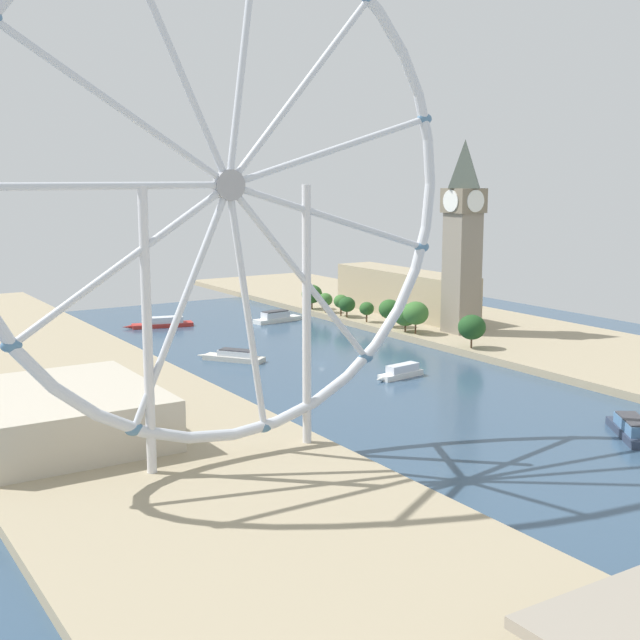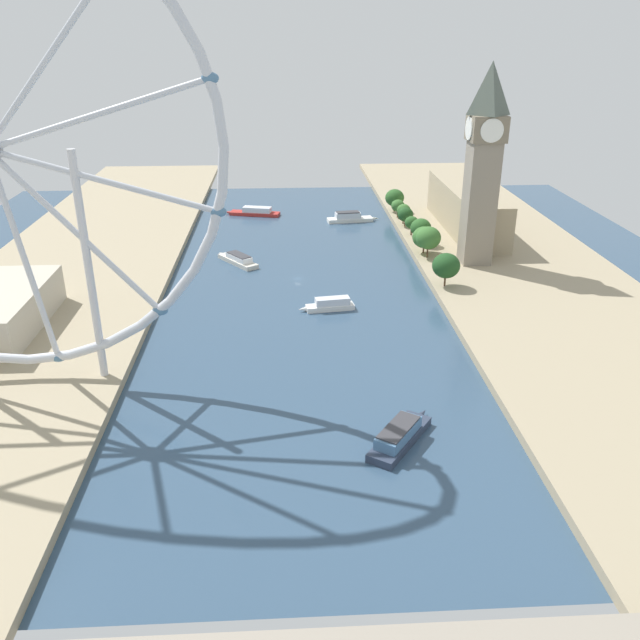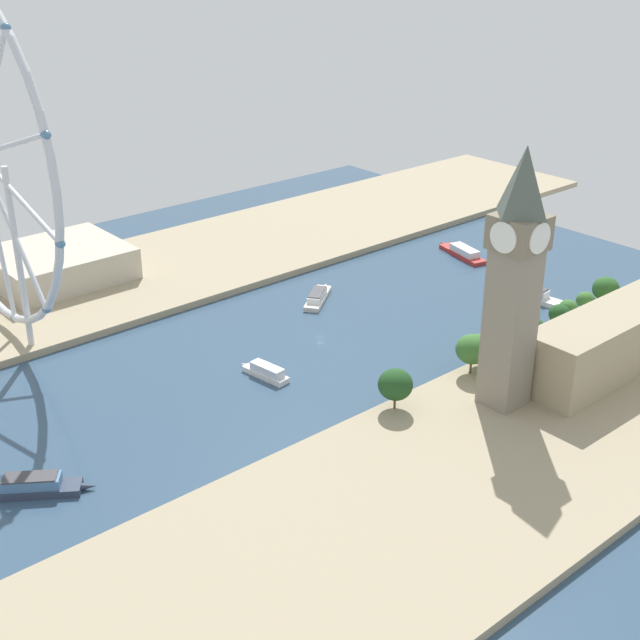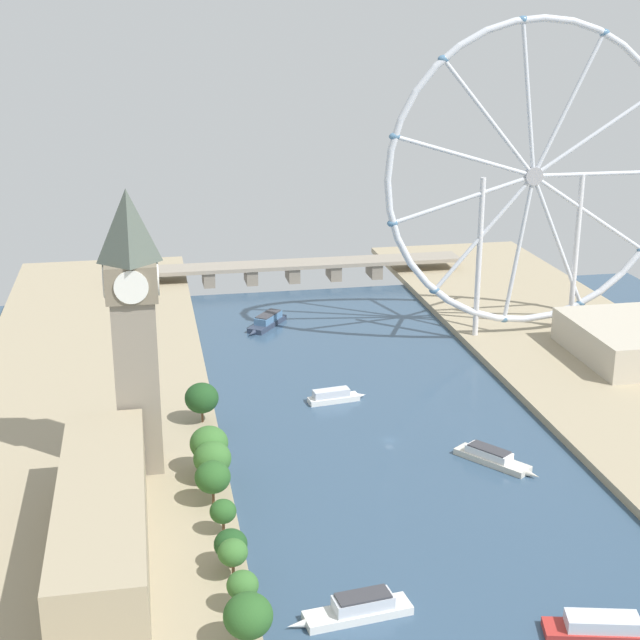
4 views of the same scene
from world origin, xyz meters
The scene contains 13 objects.
ground_plane centered at (0.00, 0.00, 0.00)m, with size 374.26×374.26×0.00m, color #334C66.
riverbank_left centered at (-102.13, 0.00, 1.50)m, with size 90.00×520.00×3.00m, color tan.
riverbank_right centered at (102.13, 0.00, 1.50)m, with size 90.00×520.00×3.00m, color tan.
clock_tower centered at (-83.04, -10.24, 48.80)m, with size 16.20×16.20×88.29m.
parliament_block centered at (-93.12, -65.43, 14.51)m, with size 22.00×94.37×23.03m, color tan.
tree_row_embankment centered at (-61.88, -40.29, 11.38)m, with size 13.44×137.76×15.05m.
ferris_wheel centered at (85.87, 92.41, 72.51)m, with size 132.00×3.20×135.57m.
riverside_hall centered at (119.62, 53.79, 10.03)m, with size 49.66×57.46×14.05m, color #BCB29E.
tour_boat_0 centered at (-24.36, 130.58, 2.45)m, with size 21.36×27.63×5.89m.
tour_boat_1 centered at (28.28, -23.00, 1.96)m, with size 21.40×27.06×4.89m.
tour_boat_2 centered at (-32.91, -95.23, 2.34)m, with size 31.36×10.35×5.94m.
tour_boat_3 centered at (-12.04, 36.66, 2.14)m, with size 22.87×8.01×5.01m.
tour_boat_4 centered at (23.04, -113.00, 2.04)m, with size 35.26×14.40×5.05m.
Camera 1 is at (179.67, 283.25, 75.58)m, focal length 47.51 mm.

